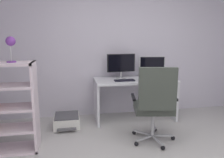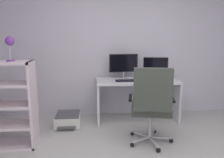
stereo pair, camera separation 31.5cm
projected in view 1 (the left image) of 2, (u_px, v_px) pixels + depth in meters
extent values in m
cube|color=silver|center=(118.00, 42.00, 4.11)|extent=(5.13, 0.10, 2.70)
cube|color=silver|center=(135.00, 80.00, 3.88)|extent=(1.40, 0.63, 0.04)
cube|color=silver|center=(96.00, 102.00, 3.83)|extent=(0.04, 0.61, 0.69)
cube|color=silver|center=(170.00, 98.00, 4.07)|extent=(0.04, 0.61, 0.69)
cylinder|color=#B2B5B7|center=(121.00, 78.00, 3.97)|extent=(0.18, 0.18, 0.01)
cylinder|color=#B2B5B7|center=(121.00, 74.00, 3.95)|extent=(0.03, 0.03, 0.12)
cube|color=black|center=(121.00, 63.00, 3.91)|extent=(0.50, 0.07, 0.31)
cube|color=black|center=(121.00, 63.00, 3.89)|extent=(0.47, 0.04, 0.29)
cylinder|color=#B2B5B7|center=(152.00, 77.00, 4.07)|extent=(0.18, 0.18, 0.01)
cylinder|color=#B2B5B7|center=(152.00, 73.00, 4.06)|extent=(0.03, 0.03, 0.11)
cube|color=#B7BABC|center=(152.00, 64.00, 4.02)|extent=(0.46, 0.11, 0.27)
cube|color=black|center=(152.00, 64.00, 4.00)|extent=(0.43, 0.08, 0.25)
cube|color=black|center=(124.00, 80.00, 3.72)|extent=(0.34, 0.14, 0.02)
cube|color=black|center=(141.00, 80.00, 3.75)|extent=(0.07, 0.10, 0.03)
cube|color=#B7BABC|center=(163.00, 135.00, 3.18)|extent=(0.30, 0.09, 0.02)
sphere|color=black|center=(173.00, 138.00, 3.18)|extent=(0.06, 0.06, 0.06)
cube|color=#B7BABC|center=(154.00, 131.00, 3.32)|extent=(0.17, 0.28, 0.02)
sphere|color=black|center=(155.00, 130.00, 3.47)|extent=(0.06, 0.06, 0.06)
cube|color=#B7BABC|center=(143.00, 133.00, 3.27)|extent=(0.23, 0.24, 0.02)
sphere|color=black|center=(134.00, 133.00, 3.36)|extent=(0.06, 0.06, 0.06)
cube|color=#B7BABC|center=(145.00, 138.00, 3.09)|extent=(0.29, 0.16, 0.02)
sphere|color=black|center=(136.00, 144.00, 3.01)|extent=(0.06, 0.06, 0.06)
cube|color=#B7BABC|center=(157.00, 140.00, 3.04)|extent=(0.07, 0.30, 0.02)
sphere|color=black|center=(163.00, 148.00, 2.91)|extent=(0.06, 0.06, 0.06)
cylinder|color=#B7BABC|center=(153.00, 123.00, 3.14)|extent=(0.04, 0.04, 0.37)
cube|color=#3A4239|center=(153.00, 108.00, 3.10)|extent=(0.59, 0.53, 0.10)
cube|color=#3A4239|center=(158.00, 89.00, 2.79)|extent=(0.48, 0.16, 0.55)
cube|color=black|center=(133.00, 97.00, 3.07)|extent=(0.10, 0.31, 0.03)
cube|color=black|center=(174.00, 97.00, 3.07)|extent=(0.10, 0.31, 0.03)
cube|color=silver|center=(36.00, 106.00, 2.86)|extent=(0.03, 0.35, 1.15)
cube|color=silver|center=(5.00, 149.00, 2.89)|extent=(0.86, 0.35, 0.03)
cube|color=silver|center=(3.00, 129.00, 2.84)|extent=(0.80, 0.35, 0.03)
cube|color=silver|center=(1.00, 108.00, 2.78)|extent=(0.80, 0.35, 0.03)
cylinder|color=purple|center=(11.00, 62.00, 2.70)|extent=(0.11, 0.11, 0.02)
cylinder|color=silver|center=(11.00, 53.00, 2.68)|extent=(0.01, 0.01, 0.20)
sphere|color=purple|center=(11.00, 41.00, 2.66)|extent=(0.11, 0.11, 0.11)
cube|color=white|center=(67.00, 121.00, 3.67)|extent=(0.41, 0.43, 0.17)
cube|color=#4C4C51|center=(67.00, 116.00, 3.66)|extent=(0.38, 0.40, 0.02)
cube|color=#4C4C51|center=(67.00, 129.00, 3.43)|extent=(0.29, 0.10, 0.01)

